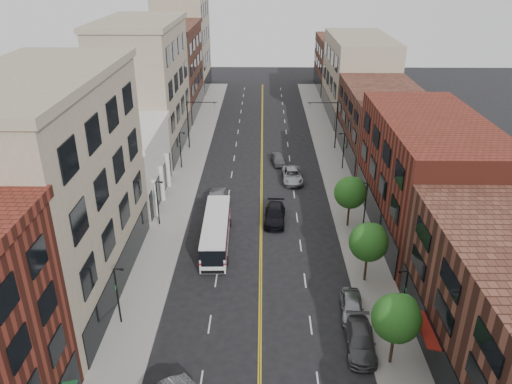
{
  "coord_description": "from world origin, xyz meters",
  "views": [
    {
      "loc": [
        0.12,
        -23.15,
        26.3
      ],
      "look_at": [
        -0.52,
        21.98,
        5.0
      ],
      "focal_mm": 35.0,
      "sensor_mm": 36.0,
      "label": 1
    }
  ],
  "objects_px": {
    "car_lane_a": "(275,215)",
    "car_lane_c": "(278,159)",
    "car_parked_mid": "(360,341)",
    "city_bus": "(216,230)",
    "car_lane_b": "(292,175)",
    "car_lane_behind": "(218,196)",
    "car_parked_far": "(352,307)"
  },
  "relations": [
    {
      "from": "car_lane_behind",
      "to": "car_parked_far",
      "type": "bearing_deg",
      "value": 123.74
    },
    {
      "from": "car_parked_far",
      "to": "car_lane_a",
      "type": "height_order",
      "value": "car_lane_a"
    },
    {
      "from": "car_parked_mid",
      "to": "car_lane_a",
      "type": "xyz_separation_m",
      "value": [
        -5.9,
        19.57,
        0.05
      ]
    },
    {
      "from": "car_parked_mid",
      "to": "car_parked_far",
      "type": "bearing_deg",
      "value": 94.13
    },
    {
      "from": "car_lane_a",
      "to": "car_lane_b",
      "type": "bearing_deg",
      "value": 80.83
    },
    {
      "from": "car_lane_a",
      "to": "car_lane_b",
      "type": "distance_m",
      "value": 11.32
    },
    {
      "from": "car_parked_mid",
      "to": "car_lane_c",
      "type": "distance_m",
      "value": 36.91
    },
    {
      "from": "car_lane_a",
      "to": "car_parked_far",
      "type": "bearing_deg",
      "value": -65.92
    },
    {
      "from": "car_lane_b",
      "to": "car_lane_behind",
      "type": "bearing_deg",
      "value": -146.19
    },
    {
      "from": "car_lane_a",
      "to": "car_lane_c",
      "type": "relative_size",
      "value": 1.33
    },
    {
      "from": "car_parked_mid",
      "to": "car_lane_a",
      "type": "height_order",
      "value": "car_lane_a"
    },
    {
      "from": "car_parked_far",
      "to": "car_lane_behind",
      "type": "bearing_deg",
      "value": 126.99
    },
    {
      "from": "car_lane_behind",
      "to": "car_lane_b",
      "type": "distance_m",
      "value": 11.2
    },
    {
      "from": "car_parked_far",
      "to": "car_lane_a",
      "type": "bearing_deg",
      "value": 115.79
    },
    {
      "from": "car_parked_far",
      "to": "city_bus",
      "type": "bearing_deg",
      "value": 143.03
    },
    {
      "from": "city_bus",
      "to": "car_lane_c",
      "type": "bearing_deg",
      "value": 71.47
    },
    {
      "from": "city_bus",
      "to": "car_parked_far",
      "type": "height_order",
      "value": "city_bus"
    },
    {
      "from": "car_lane_a",
      "to": "car_lane_c",
      "type": "distance_m",
      "value": 17.0
    },
    {
      "from": "car_parked_mid",
      "to": "city_bus",
      "type": "bearing_deg",
      "value": 133.17
    },
    {
      "from": "car_parked_mid",
      "to": "car_parked_far",
      "type": "distance_m",
      "value": 3.92
    },
    {
      "from": "car_parked_mid",
      "to": "car_parked_far",
      "type": "relative_size",
      "value": 1.15
    },
    {
      "from": "city_bus",
      "to": "car_parked_mid",
      "type": "distance_m",
      "value": 18.89
    },
    {
      "from": "car_parked_far",
      "to": "car_lane_behind",
      "type": "relative_size",
      "value": 0.92
    },
    {
      "from": "city_bus",
      "to": "car_parked_far",
      "type": "xyz_separation_m",
      "value": [
        11.89,
        -10.74,
        -0.89
      ]
    },
    {
      "from": "city_bus",
      "to": "car_lane_a",
      "type": "distance_m",
      "value": 7.79
    },
    {
      "from": "car_lane_a",
      "to": "car_lane_b",
      "type": "height_order",
      "value": "car_lane_a"
    },
    {
      "from": "car_lane_c",
      "to": "car_lane_b",
      "type": "bearing_deg",
      "value": -81.63
    },
    {
      "from": "car_parked_far",
      "to": "car_lane_c",
      "type": "xyz_separation_m",
      "value": [
        -5.11,
        32.64,
        -0.06
      ]
    },
    {
      "from": "car_parked_far",
      "to": "car_lane_behind",
      "type": "height_order",
      "value": "car_lane_behind"
    },
    {
      "from": "car_lane_behind",
      "to": "car_lane_a",
      "type": "xyz_separation_m",
      "value": [
        6.66,
        -4.57,
        -0.0
      ]
    },
    {
      "from": "city_bus",
      "to": "car_lane_behind",
      "type": "distance_m",
      "value": 9.55
    },
    {
      "from": "city_bus",
      "to": "car_parked_mid",
      "type": "height_order",
      "value": "city_bus"
    }
  ]
}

